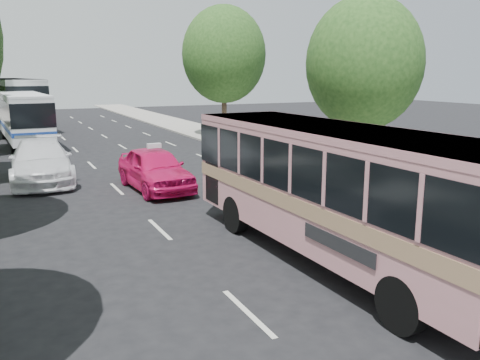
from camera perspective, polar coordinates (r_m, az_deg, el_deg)
ground at (r=12.71m, az=4.62°, el=-9.34°), size 120.00×120.00×0.00m
sidewalk_right at (r=33.83m, az=0.19°, el=4.21°), size 4.00×90.00×0.12m
tree_right_near at (r=23.42m, az=14.04°, el=13.05°), size 5.10×5.10×7.95m
tree_right_far at (r=37.38m, az=-1.67°, el=14.25°), size 6.00×6.00×9.35m
pink_bus at (r=12.57m, az=10.61°, el=0.11°), size 2.95×10.52×3.33m
pink_taxi at (r=20.58m, az=-9.53°, el=1.24°), size 2.24×5.06×1.69m
white_pickup at (r=23.41m, az=-21.44°, el=1.96°), size 2.78×6.21×1.77m
tour_coach_front at (r=36.24m, az=-23.17°, el=6.86°), size 2.97×11.22×3.32m
tour_coach_rear at (r=47.23m, az=-24.22°, el=8.33°), size 4.81×14.09×4.13m
taxi_roof_sign at (r=20.43m, az=-9.62°, el=3.82°), size 0.56×0.21×0.18m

